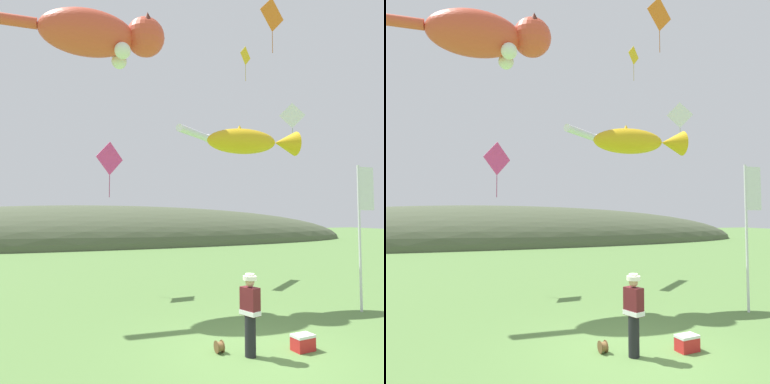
# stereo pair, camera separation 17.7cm
# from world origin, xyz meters

# --- Properties ---
(ground_plane) EXTENTS (120.00, 120.00, 0.00)m
(ground_plane) POSITION_xyz_m (0.00, 0.00, 0.00)
(ground_plane) COLOR #5B8442
(distant_hill_ridge) EXTENTS (61.46, 15.90, 7.91)m
(distant_hill_ridge) POSITION_xyz_m (-1.64, 32.06, 0.00)
(distant_hill_ridge) COLOR #4C563D
(distant_hill_ridge) RESTS_ON ground
(festival_attendant) EXTENTS (0.38, 0.48, 1.77)m
(festival_attendant) POSITION_xyz_m (-0.18, -0.07, 0.95)
(festival_attendant) COLOR black
(festival_attendant) RESTS_ON ground
(kite_spool) EXTENTS (0.15, 0.27, 0.27)m
(kite_spool) POSITION_xyz_m (-0.72, 0.36, 0.14)
(kite_spool) COLOR olive
(kite_spool) RESTS_ON ground
(picnic_cooler) EXTENTS (0.52, 0.38, 0.36)m
(picnic_cooler) POSITION_xyz_m (1.11, -0.17, 0.18)
(picnic_cooler) COLOR red
(picnic_cooler) RESTS_ON ground
(festival_banner_pole) EXTENTS (0.66, 0.08, 4.65)m
(festival_banner_pole) POSITION_xyz_m (5.10, 1.96, 3.05)
(festival_banner_pole) COLOR silver
(festival_banner_pole) RESTS_ON ground
(kite_giant_cat) EXTENTS (6.28, 1.92, 1.90)m
(kite_giant_cat) POSITION_xyz_m (-2.73, 6.15, 9.55)
(kite_giant_cat) COLOR #E04C33
(kite_fish_windsock) EXTENTS (3.44, 1.37, 1.03)m
(kite_fish_windsock) POSITION_xyz_m (2.35, 4.22, 5.65)
(kite_fish_windsock) COLOR gold
(kite_tube_streamer) EXTENTS (2.45, 2.10, 0.44)m
(kite_tube_streamer) POSITION_xyz_m (2.28, 9.67, 7.05)
(kite_tube_streamer) COLOR white
(kite_diamond_white) EXTENTS (0.98, 0.53, 2.00)m
(kite_diamond_white) POSITION_xyz_m (5.32, 5.93, 7.28)
(kite_diamond_white) COLOR white
(kite_diamond_orange) EXTENTS (1.39, 0.43, 2.35)m
(kite_diamond_orange) POSITION_xyz_m (4.10, 5.49, 11.28)
(kite_diamond_orange) COLOR orange
(kite_diamond_pink) EXTENTS (1.18, 0.72, 2.27)m
(kite_diamond_pink) POSITION_xyz_m (-2.10, 7.90, 5.31)
(kite_diamond_pink) COLOR #E53F8C
(kite_diamond_gold) EXTENTS (0.92, 0.55, 1.96)m
(kite_diamond_gold) POSITION_xyz_m (5.54, 10.38, 11.74)
(kite_diamond_gold) COLOR yellow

